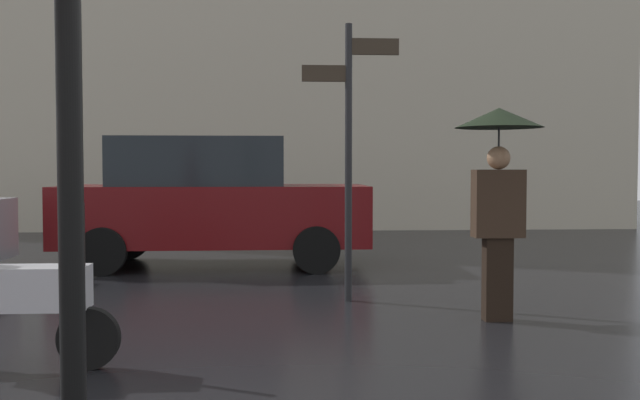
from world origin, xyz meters
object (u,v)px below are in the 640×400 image
(parked_scooter, at_px, (18,296))
(street_signpost, at_px, (349,134))
(pedestrian_with_umbrella, at_px, (499,166))
(parked_car_left, at_px, (211,201))

(parked_scooter, xyz_separation_m, street_signpost, (2.71, 2.63, 1.31))
(pedestrian_with_umbrella, relative_size, parked_car_left, 0.45)
(parked_car_left, bearing_deg, parked_scooter, 95.88)
(parked_scooter, relative_size, parked_car_left, 0.30)
(parked_car_left, bearing_deg, pedestrian_with_umbrella, 141.85)
(parked_scooter, bearing_deg, parked_car_left, 69.40)
(parked_scooter, distance_m, street_signpost, 4.00)
(parked_scooter, height_order, parked_car_left, parked_car_left)
(parked_scooter, xyz_separation_m, parked_car_left, (0.92, 5.69, 0.44))
(parked_car_left, relative_size, street_signpost, 1.49)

